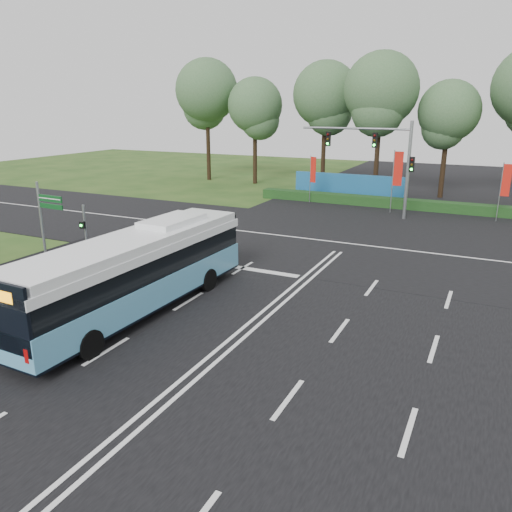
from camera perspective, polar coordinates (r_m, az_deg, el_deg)
The scene contains 14 objects.
ground at distance 19.87m, azimuth 0.32°, elevation -6.85°, with size 120.00×120.00×0.00m, color #234517.
road_main at distance 19.86m, azimuth 0.32°, elevation -6.80°, with size 20.00×120.00×0.04m, color black.
road_cross at distance 30.54m, azimuth 10.07°, elevation 1.44°, with size 120.00×14.00×0.05m, color black.
kerb_strip at distance 23.75m, azimuth -25.74°, elevation -4.40°, with size 0.25×18.00×0.12m, color gray.
city_bus at distance 20.14m, azimuth -13.54°, elevation -1.78°, with size 2.82×11.93×3.41m.
pedestrian_signal at distance 26.95m, azimuth -18.94°, elevation 2.51°, with size 0.28×0.41×3.19m.
street_sign at distance 27.13m, azimuth -22.92°, elevation 4.32°, with size 1.71×0.18×4.37m.
banner_flag_left at distance 42.86m, azimuth 6.47°, elevation 9.50°, with size 0.57×0.23×3.99m.
banner_flag_mid at distance 39.74m, azimuth 15.76°, elevation 9.15°, with size 0.71×0.11×4.81m.
banner_flag_right at distance 39.37m, azimuth 26.55°, elevation 7.42°, with size 0.62×0.08×4.21m.
traffic_light_gantry at distance 37.86m, azimuth 14.39°, elevation 11.25°, with size 8.41×0.28×7.00m.
hedge at distance 42.36m, azimuth 14.83°, elevation 5.92°, with size 22.00×1.20×0.80m, color #163714.
blue_hoarding at distance 45.54m, azimuth 10.56°, elevation 7.81°, with size 10.00×0.30×2.20m, color #1A5B91.
eucalyptus_row at distance 49.17m, azimuth 12.69°, elevation 17.47°, with size 42.36×8.97×12.95m.
Camera 1 is at (7.83, -16.44, 7.95)m, focal length 35.00 mm.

